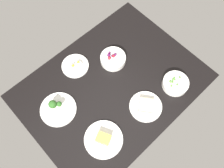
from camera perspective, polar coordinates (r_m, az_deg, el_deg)
dining_table at (r=155.85cm, az=0.00°, el=-0.62°), size 112.02×84.38×4.00cm
bowl_berries at (r=160.05cm, az=0.24°, el=5.97°), size 16.88×16.88×6.58cm
plate_cheese at (r=142.16cm, az=-2.01°, el=-12.86°), size 22.46×22.46×5.10cm
plate_broccoli at (r=150.27cm, az=-12.71°, el=-5.59°), size 22.11×22.11×8.40cm
bowl_peas at (r=156.77cm, az=14.69°, el=0.14°), size 16.40×16.40×6.10cm
plate_eggs at (r=161.00cm, az=-8.64°, el=4.29°), size 17.81×17.81×4.73cm
plate_sandwich at (r=148.70cm, az=7.95°, el=-5.19°), size 19.92×19.92×4.60cm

